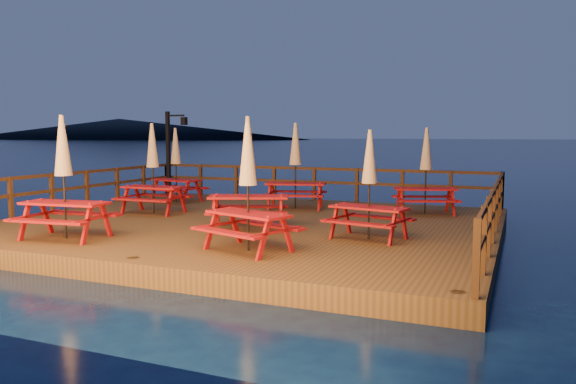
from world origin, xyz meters
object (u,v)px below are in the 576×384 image
at_px(picnic_table_1, 64,175).
at_px(picnic_table_2, 153,167).
at_px(lamp_post, 172,145).
at_px(picnic_table_0, 426,169).

xyz_separation_m(picnic_table_1, picnic_table_2, (-0.58, 3.86, -0.05)).
xyz_separation_m(lamp_post, picnic_table_2, (2.32, -4.32, -0.50)).
xyz_separation_m(lamp_post, picnic_table_1, (2.90, -8.18, -0.45)).
height_order(lamp_post, picnic_table_2, lamp_post).
bearing_deg(lamp_post, picnic_table_0, -9.22).
distance_m(lamp_post, picnic_table_0, 9.45).
distance_m(picnic_table_0, picnic_table_2, 7.53).
relative_size(lamp_post, picnic_table_2, 1.20).
xyz_separation_m(picnic_table_0, picnic_table_2, (-6.99, -2.81, 0.06)).
bearing_deg(picnic_table_2, picnic_table_1, -83.01).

